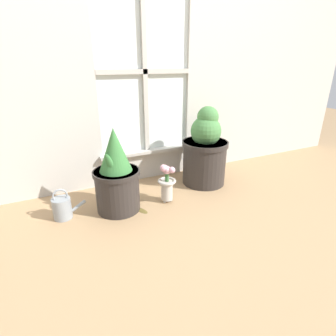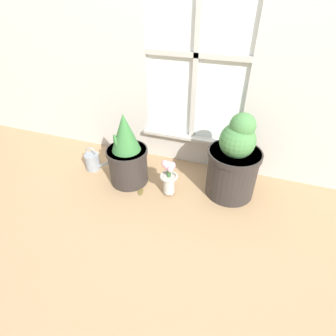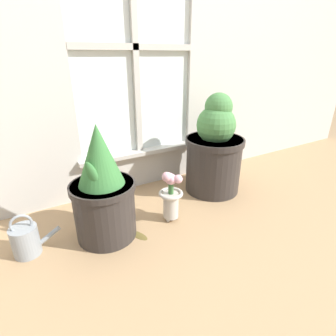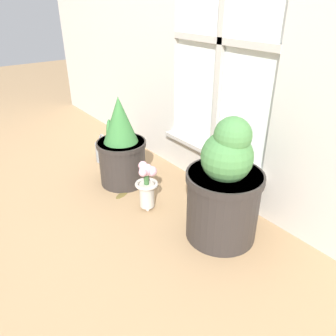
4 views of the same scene
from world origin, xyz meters
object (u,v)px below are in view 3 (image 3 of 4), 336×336
(potted_plant_left, at_px, (103,192))
(flower_vase, at_px, (171,193))
(watering_can, at_px, (26,240))
(potted_plant_right, at_px, (214,151))

(potted_plant_left, distance_m, flower_vase, 0.35)
(flower_vase, distance_m, watering_can, 0.70)
(potted_plant_right, xyz_separation_m, watering_can, (-1.11, -0.07, -0.20))
(potted_plant_right, xyz_separation_m, flower_vase, (-0.42, -0.16, -0.11))
(flower_vase, relative_size, watering_can, 1.39)
(watering_can, bearing_deg, potted_plant_left, -7.33)
(potted_plant_left, distance_m, potted_plant_right, 0.77)
(flower_vase, bearing_deg, watering_can, 172.60)
(potted_plant_left, bearing_deg, potted_plant_right, 8.97)
(potted_plant_left, relative_size, watering_can, 2.71)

